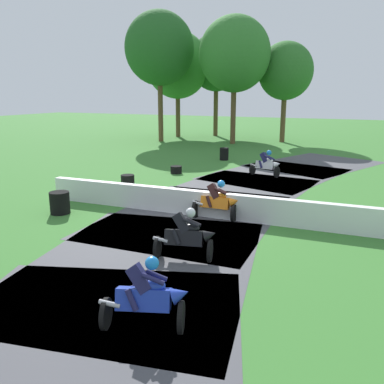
# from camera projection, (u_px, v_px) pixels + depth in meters

# --- Properties ---
(ground_plane) EXTENTS (120.00, 120.00, 0.00)m
(ground_plane) POSITION_uv_depth(u_px,v_px,m) (194.00, 215.00, 14.50)
(ground_plane) COLOR #38752D
(track_asphalt) EXTENTS (10.53, 34.89, 0.01)m
(track_asphalt) POSITION_uv_depth(u_px,v_px,m) (229.00, 219.00, 14.02)
(track_asphalt) COLOR #47474C
(track_asphalt) RESTS_ON ground
(safety_barrier) EXTENTS (22.31, 0.97, 0.90)m
(safety_barrier) POSITION_uv_depth(u_px,v_px,m) (346.00, 219.00, 12.51)
(safety_barrier) COLOR white
(safety_barrier) RESTS_ON ground
(motorcycle_lead_white) EXTENTS (1.71, 1.01, 1.43)m
(motorcycle_lead_white) POSITION_uv_depth(u_px,v_px,m) (267.00, 164.00, 21.03)
(motorcycle_lead_white) COLOR black
(motorcycle_lead_white) RESTS_ON ground
(motorcycle_chase_orange) EXTENTS (1.68, 0.81, 1.43)m
(motorcycle_chase_orange) POSITION_uv_depth(u_px,v_px,m) (218.00, 201.00, 13.87)
(motorcycle_chase_orange) COLOR black
(motorcycle_chase_orange) RESTS_ON ground
(motorcycle_trailing_black) EXTENTS (1.68, 1.07, 1.43)m
(motorcycle_trailing_black) POSITION_uv_depth(u_px,v_px,m) (187.00, 235.00, 10.53)
(motorcycle_trailing_black) COLOR black
(motorcycle_trailing_black) RESTS_ON ground
(motorcycle_fourth_blue) EXTENTS (1.67, 1.19, 1.43)m
(motorcycle_fourth_blue) POSITION_uv_depth(u_px,v_px,m) (148.00, 296.00, 7.39)
(motorcycle_fourth_blue) COLOR black
(motorcycle_fourth_blue) RESTS_ON ground
(tire_stack_near) EXTENTS (0.58, 0.58, 0.80)m
(tire_stack_near) POSITION_uv_depth(u_px,v_px,m) (224.00, 154.00, 26.24)
(tire_stack_near) COLOR black
(tire_stack_near) RESTS_ON ground
(tire_stack_mid_a) EXTENTS (0.62, 0.62, 0.40)m
(tire_stack_mid_a) POSITION_uv_depth(u_px,v_px,m) (176.00, 170.00, 21.93)
(tire_stack_mid_a) COLOR black
(tire_stack_mid_a) RESTS_ON ground
(tire_stack_mid_b) EXTENTS (0.62, 0.62, 0.60)m
(tire_stack_mid_b) POSITION_uv_depth(u_px,v_px,m) (128.00, 181.00, 18.59)
(tire_stack_mid_b) COLOR black
(tire_stack_mid_b) RESTS_ON ground
(tire_stack_far) EXTENTS (0.71, 0.71, 0.80)m
(tire_stack_far) POSITION_uv_depth(u_px,v_px,m) (60.00, 203.00, 14.58)
(tire_stack_far) COLOR black
(tire_stack_far) RESTS_ON ground
(tree_far_left) EXTENTS (5.97, 5.97, 11.14)m
(tree_far_left) POSITION_uv_depth(u_px,v_px,m) (159.00, 49.00, 34.69)
(tree_far_left) COLOR brown
(tree_far_left) RESTS_ON ground
(tree_far_right) EXTENTS (6.05, 6.05, 10.05)m
(tree_far_right) POSITION_uv_depth(u_px,v_px,m) (178.00, 65.00, 38.83)
(tree_far_right) COLOR brown
(tree_far_right) RESTS_ON ground
(tree_mid_rise) EXTENTS (4.69, 4.69, 8.56)m
(tree_mid_rise) POSITION_uv_depth(u_px,v_px,m) (286.00, 71.00, 34.63)
(tree_mid_rise) COLOR brown
(tree_mid_rise) RESTS_ON ground
(tree_behind_barrier) EXTENTS (5.31, 5.31, 9.98)m
(tree_behind_barrier) POSITION_uv_depth(u_px,v_px,m) (216.00, 63.00, 39.68)
(tree_behind_barrier) COLOR brown
(tree_behind_barrier) RESTS_ON ground
(tree_distant) EXTENTS (5.89, 5.89, 10.47)m
(tree_distant) POSITION_uv_depth(u_px,v_px,m) (235.00, 54.00, 33.16)
(tree_distant) COLOR brown
(tree_distant) RESTS_ON ground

